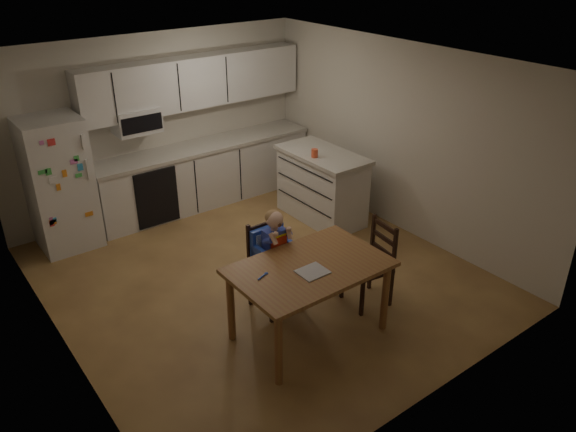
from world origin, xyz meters
The scene contains 10 objects.
room centered at (0.00, 0.48, 1.25)m, with size 4.52×5.01×2.51m.
refrigerator centered at (-1.55, 2.15, 0.85)m, with size 0.72×0.70×1.70m, color silver.
kitchen_run centered at (0.50, 2.24, 0.88)m, with size 3.37×0.62×2.15m.
kitchen_island centered at (1.57, 0.75, 0.50)m, with size 0.70×1.33×0.98m.
red_cup centered at (1.38, 0.69, 1.04)m, with size 0.09×0.09×0.11m, color #E3522F.
dining_table centered at (-0.21, -1.18, 0.70)m, with size 1.50×0.97×0.81m.
napkin centered at (-0.26, -1.29, 0.81)m, with size 0.27×0.24×0.01m, color #AFAFB4.
toddler_spoon centered at (-0.69, -1.07, 0.81)m, with size 0.02×0.02×0.12m, color blue.
chair_booster centered at (-0.21, -0.56, 0.70)m, with size 0.44×0.44×1.16m.
chair_side centered at (0.73, -1.14, 0.54)m, with size 0.48×0.48×0.95m.
Camera 1 is at (-3.14, -4.72, 3.66)m, focal length 35.00 mm.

